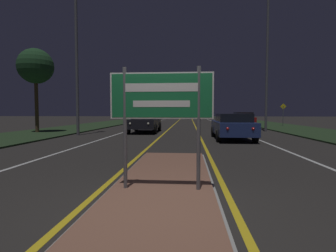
{
  "coord_description": "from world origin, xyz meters",
  "views": [
    {
      "loc": [
        0.48,
        -3.98,
        1.49
      ],
      "look_at": [
        0.0,
        2.15,
        1.15
      ],
      "focal_mm": 28.0,
      "sensor_mm": 36.0,
      "label": 1
    }
  ],
  "objects": [
    {
      "name": "car_receding_0",
      "position": [
        2.84,
        10.27,
        0.73
      ],
      "size": [
        1.99,
        4.44,
        1.38
      ],
      "color": "navy",
      "rests_on": "ground_plane"
    },
    {
      "name": "centre_line_yellow_left",
      "position": [
        -1.18,
        25.0,
        0.0
      ],
      "size": [
        0.12,
        70.0,
        0.01
      ],
      "color": "gold",
      "rests_on": "ground_plane"
    },
    {
      "name": "streetlight_right_near",
      "position": [
        6.28,
        16.16,
        6.54
      ],
      "size": [
        0.44,
        0.44,
        11.26
      ],
      "color": "#56565B",
      "rests_on": "ground_plane"
    },
    {
      "name": "car_receding_1",
      "position": [
        6.08,
        23.64,
        0.77
      ],
      "size": [
        1.92,
        4.52,
        1.44
      ],
      "color": "maroon",
      "rests_on": "ground_plane"
    },
    {
      "name": "lane_line_white_left",
      "position": [
        -4.2,
        25.0,
        0.0
      ],
      "size": [
        0.12,
        70.0,
        0.01
      ],
      "color": "silver",
      "rests_on": "ground_plane"
    },
    {
      "name": "verge_right",
      "position": [
        9.5,
        20.0,
        0.04
      ],
      "size": [
        5.0,
        100.0,
        0.08
      ],
      "color": "#23381E",
      "rests_on": "ground_plane"
    },
    {
      "name": "highway_sign",
      "position": [
        0.0,
        0.65,
        1.65
      ],
      "size": [
        1.83,
        0.07,
        2.18
      ],
      "color": "#56565B",
      "rests_on": "median_island"
    },
    {
      "name": "lane_line_white_right",
      "position": [
        4.2,
        25.0,
        0.0
      ],
      "size": [
        0.12,
        70.0,
        0.01
      ],
      "color": "silver",
      "rests_on": "ground_plane"
    },
    {
      "name": "car_approaching_0",
      "position": [
        -2.64,
        14.66,
        0.79
      ],
      "size": [
        2.02,
        4.42,
        1.49
      ],
      "color": "black",
      "rests_on": "ground_plane"
    },
    {
      "name": "median_island",
      "position": [
        0.0,
        0.65,
        0.04
      ],
      "size": [
        1.98,
        8.31,
        0.1
      ],
      "color": "#999993",
      "rests_on": "ground_plane"
    },
    {
      "name": "ground_plane",
      "position": [
        0.0,
        0.0,
        0.0
      ],
      "size": [
        160.0,
        160.0,
        0.0
      ],
      "primitive_type": "plane",
      "color": "#282623"
    },
    {
      "name": "streetlight_left_near",
      "position": [
        -6.5,
        12.07,
        7.74
      ],
      "size": [
        0.63,
        0.63,
        11.3
      ],
      "color": "#56565B",
      "rests_on": "ground_plane"
    },
    {
      "name": "edge_line_white_right",
      "position": [
        7.2,
        25.0,
        0.0
      ],
      "size": [
        0.1,
        70.0,
        0.01
      ],
      "color": "silver",
      "rests_on": "ground_plane"
    },
    {
      "name": "edge_line_white_left",
      "position": [
        -7.2,
        25.0,
        0.0
      ],
      "size": [
        0.1,
        70.0,
        0.01
      ],
      "color": "silver",
      "rests_on": "ground_plane"
    },
    {
      "name": "warning_sign",
      "position": [
        9.98,
        23.18,
        1.43
      ],
      "size": [
        0.6,
        0.06,
        2.24
      ],
      "color": "#56565B",
      "rests_on": "verge_right"
    },
    {
      "name": "centre_line_yellow_right",
      "position": [
        1.18,
        25.0,
        0.0
      ],
      "size": [
        0.12,
        70.0,
        0.01
      ],
      "color": "gold",
      "rests_on": "ground_plane"
    },
    {
      "name": "verge_left",
      "position": [
        -9.5,
        20.0,
        0.04
      ],
      "size": [
        5.0,
        100.0,
        0.08
      ],
      "color": "#23381E",
      "rests_on": "ground_plane"
    },
    {
      "name": "roadside_palm_left",
      "position": [
        -9.94,
        13.3,
        4.55
      ],
      "size": [
        2.37,
        2.37,
        5.7
      ],
      "color": "#4C3823",
      "rests_on": "verge_left"
    }
  ]
}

